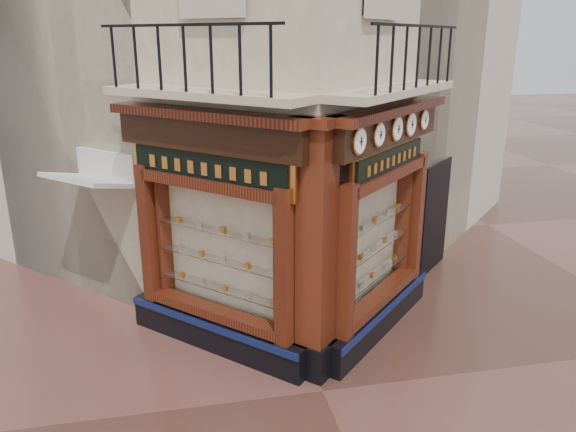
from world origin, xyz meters
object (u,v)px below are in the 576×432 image
object	(u,v)px
clock_a	(359,141)
clock_e	(424,120)
signboard_right	(389,160)
clock_c	(397,129)
awning	(101,312)
clock_b	(379,135)
clock_d	(410,124)
corner_pilaster	(316,256)
signboard_left	(207,168)

from	to	relation	value
clock_a	clock_e	world-z (taller)	clock_a
signboard_right	clock_c	bearing A→B (deg)	-112.08
clock_c	awning	xyz separation A→B (m)	(-4.99, 1.87, -3.62)
clock_b	clock_d	bearing A→B (deg)	0.00
corner_pilaster	clock_b	size ratio (longest dim) A/B	10.69
clock_e	clock_a	bearing A→B (deg)	180.00
clock_c	clock_e	world-z (taller)	clock_c
clock_a	awning	size ratio (longest dim) A/B	0.26
signboard_left	signboard_right	xyz separation A→B (m)	(2.92, 0.00, -0.00)
clock_e	signboard_left	size ratio (longest dim) A/B	0.15
clock_e	clock_b	bearing A→B (deg)	180.00
clock_d	clock_a	bearing A→B (deg)	-180.00
corner_pilaster	signboard_left	size ratio (longest dim) A/B	1.73
clock_a	clock_d	distance (m)	1.89
clock_d	clock_e	bearing A→B (deg)	-0.00
clock_a	clock_c	world-z (taller)	clock_c
clock_b	clock_e	bearing A→B (deg)	-0.00
awning	clock_b	bearing A→B (deg)	-162.47
clock_b	clock_a	bearing A→B (deg)	-180.00
clock_a	clock_d	bearing A→B (deg)	0.00
corner_pilaster	awning	xyz separation A→B (m)	(-3.48, 2.77, -1.95)
corner_pilaster	signboard_left	bearing A→B (deg)	100.25
clock_a	clock_e	distance (m)	2.51
awning	signboard_right	world-z (taller)	signboard_right
clock_a	clock_c	xyz separation A→B (m)	(0.93, 0.93, 0.00)
clock_e	signboard_left	xyz separation A→B (m)	(-3.81, -0.74, -0.52)
clock_d	signboard_left	distance (m)	3.43
corner_pilaster	signboard_left	xyz separation A→B (m)	(-1.46, 1.01, 1.15)
clock_e	awning	bearing A→B (deg)	125.04
clock_a	signboard_left	bearing A→B (deg)	107.89
corner_pilaster	clock_b	distance (m)	2.01
awning	corner_pilaster	bearing A→B (deg)	-173.55
clock_d	clock_e	world-z (taller)	clock_d
clock_a	signboard_left	distance (m)	2.35
clock_b	awning	xyz separation A→B (m)	(-4.51, 2.35, -3.62)
corner_pilaster	clock_a	size ratio (longest dim) A/B	10.20
clock_b	awning	size ratio (longest dim) A/B	0.24
corner_pilaster	clock_d	distance (m)	2.86
clock_a	awning	bearing A→B (deg)	100.36
clock_e	awning	distance (m)	6.94
clock_d	signboard_right	bearing A→B (deg)	168.24
clock_b	signboard_right	distance (m)	0.89
awning	signboard_left	size ratio (longest dim) A/B	0.66
signboard_left	clock_d	bearing A→B (deg)	-129.97
clock_e	signboard_left	distance (m)	3.92
clock_c	awning	bearing A→B (deg)	114.45
awning	signboard_left	bearing A→B (deg)	-176.07
clock_d	clock_b	bearing A→B (deg)	-180.00
corner_pilaster	clock_c	xyz separation A→B (m)	(1.51, 0.90, 1.67)
clock_b	signboard_left	size ratio (longest dim) A/B	0.16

